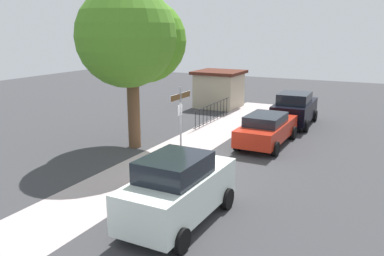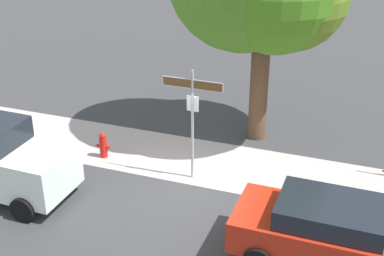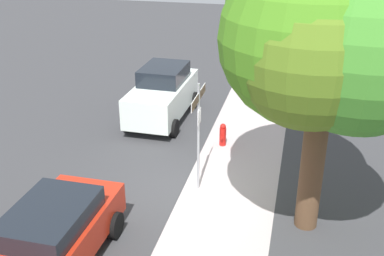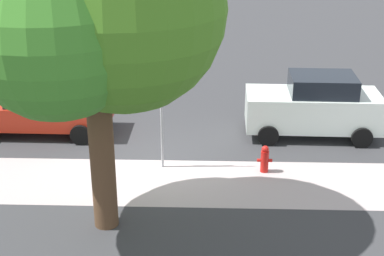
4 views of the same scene
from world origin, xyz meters
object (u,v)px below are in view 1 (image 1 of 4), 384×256
object	(u,v)px
shade_tree	(135,41)
car_red	(267,129)
car_white	(178,189)
car_black	(295,109)
utility_shed	(219,89)
fire_hydrant	(137,175)
street_sign	(181,110)

from	to	relation	value
shade_tree	car_red	distance (m)	7.21
car_white	car_red	bearing A→B (deg)	1.52
car_white	car_black	bearing A→B (deg)	0.49
car_white	car_black	world-z (taller)	car_white
utility_shed	fire_hydrant	bearing A→B (deg)	-167.73
shade_tree	fire_hydrant	xyz separation A→B (m)	(-4.05, -2.71, -4.42)
utility_shed	shade_tree	bearing A→B (deg)	-177.37
car_black	fire_hydrant	bearing A→B (deg)	165.22
car_black	car_white	bearing A→B (deg)	177.83
car_red	car_black	size ratio (longest dim) A/B	1.06
car_red	car_black	world-z (taller)	car_black
shade_tree	fire_hydrant	distance (m)	6.58
street_sign	car_red	size ratio (longest dim) A/B	0.68
utility_shed	fire_hydrant	world-z (taller)	utility_shed
utility_shed	fire_hydrant	xyz separation A→B (m)	(-14.71, -3.20, -0.89)
shade_tree	car_black	size ratio (longest dim) A/B	1.65
car_red	utility_shed	bearing A→B (deg)	37.09
utility_shed	fire_hydrant	distance (m)	15.08
street_sign	car_white	distance (m)	5.29
car_black	utility_shed	distance (m)	6.70
shade_tree	fire_hydrant	bearing A→B (deg)	-146.18
street_sign	car_red	bearing A→B (deg)	-29.60
car_white	car_black	xyz separation A→B (m)	(13.36, -0.15, -0.06)
car_black	fire_hydrant	size ratio (longest dim) A/B	5.55
car_white	car_black	size ratio (longest dim) A/B	0.96
street_sign	shade_tree	xyz separation A→B (m)	(1.21, 2.91, 2.63)
street_sign	car_white	xyz separation A→B (m)	(-4.57, -2.39, -1.18)
street_sign	utility_shed	xyz separation A→B (m)	(11.87, 3.40, -0.90)
street_sign	car_white	bearing A→B (deg)	-152.37
car_white	car_black	distance (m)	13.37
car_white	utility_shed	world-z (taller)	utility_shed
car_white	street_sign	bearing A→B (deg)	28.77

